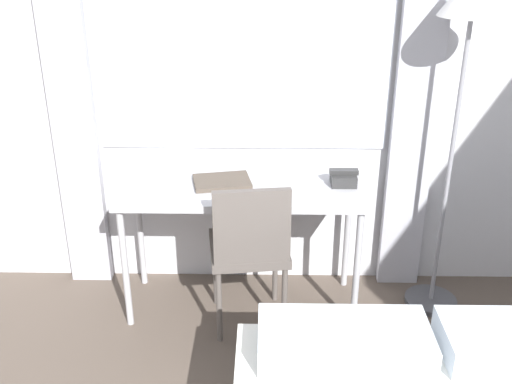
{
  "coord_description": "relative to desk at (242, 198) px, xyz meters",
  "views": [
    {
      "loc": [
        0.12,
        -0.13,
        2.02
      ],
      "look_at": [
        0.07,
        2.38,
        0.89
      ],
      "focal_mm": 42.0,
      "sensor_mm": 36.0,
      "label": 1
    }
  ],
  "objects": [
    {
      "name": "desk",
      "position": [
        0.0,
        0.0,
        0.0
      ],
      "size": [
        1.3,
        0.49,
        0.74
      ],
      "color": "#B2B2B7",
      "rests_on": "ground_plane"
    },
    {
      "name": "wall_back_with_window",
      "position": [
        0.01,
        0.32,
        0.68
      ],
      "size": [
        5.52,
        0.13,
        2.7
      ],
      "color": "silver",
      "rests_on": "ground_plane"
    },
    {
      "name": "desk_chair",
      "position": [
        0.05,
        -0.22,
        -0.17
      ],
      "size": [
        0.45,
        0.45,
        0.86
      ],
      "rotation": [
        0.0,
        0.0,
        0.13
      ],
      "color": "#59514C",
      "rests_on": "ground_plane"
    },
    {
      "name": "book",
      "position": [
        -0.11,
        0.04,
        0.08
      ],
      "size": [
        0.33,
        0.27,
        0.02
      ],
      "rotation": [
        0.0,
        0.0,
        0.19
      ],
      "color": "#4C4238",
      "rests_on": "desk"
    },
    {
      "name": "telephone",
      "position": [
        0.54,
        0.04,
        0.1
      ],
      "size": [
        0.15,
        0.13,
        0.08
      ],
      "color": "#2D2D2D",
      "rests_on": "desk"
    },
    {
      "name": "standing_lamp",
      "position": [
        1.09,
        0.02,
        0.86
      ],
      "size": [
        0.32,
        0.32,
        1.84
      ],
      "color": "#4C4C51",
      "rests_on": "ground_plane"
    }
  ]
}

